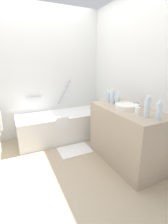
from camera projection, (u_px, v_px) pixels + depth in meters
name	position (u px, v px, depth m)	size (l,w,h in m)	color
ground_plane	(52.00, 167.00, 2.35)	(3.76, 3.76, 0.00)	tan
wall_back_tiled	(32.00, 75.00, 3.08)	(3.16, 0.10, 2.45)	silver
wall_right_mirror	(137.00, 77.00, 2.56)	(0.10, 2.83, 2.45)	silver
bathtub	(63.00, 125.00, 3.20)	(1.69, 0.69, 1.10)	white
vanity_counter	(127.00, 135.00, 2.42)	(0.61, 1.19, 0.83)	tan
sink_basin	(127.00, 106.00, 2.29)	(0.33, 0.33, 0.06)	white
sink_faucet	(137.00, 105.00, 2.37)	(0.11, 0.15, 0.08)	#AFAFB4
water_bottle_0	(118.00, 98.00, 2.54)	(0.07, 0.07, 0.20)	silver
water_bottle_1	(147.00, 107.00, 1.92)	(0.07, 0.07, 0.26)	silver
water_bottle_2	(159.00, 111.00, 1.83)	(0.06, 0.06, 0.22)	silver
water_bottle_3	(117.00, 100.00, 2.47)	(0.06, 0.06, 0.18)	silver
water_bottle_4	(112.00, 97.00, 2.54)	(0.06, 0.06, 0.23)	silver
water_bottle_5	(108.00, 97.00, 2.66)	(0.06, 0.06, 0.19)	silver
drinking_glass_0	(113.00, 100.00, 2.66)	(0.07, 0.07, 0.08)	white
drinking_glass_1	(138.00, 111.00, 2.04)	(0.07, 0.07, 0.09)	white
bath_mat	(75.00, 150.00, 2.80)	(0.54, 0.38, 0.01)	white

